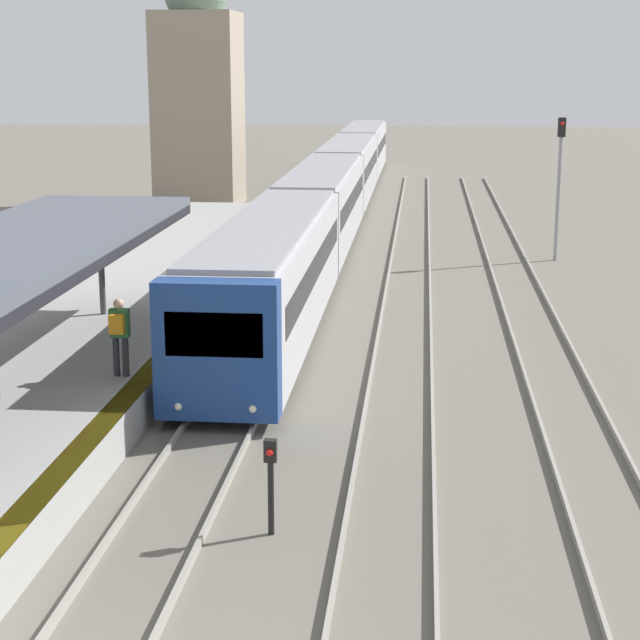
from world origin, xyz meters
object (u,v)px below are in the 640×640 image
train_near (336,184)px  signal_mast_far (559,172)px  signal_post_near (271,475)px  person_on_platform (119,331)px

train_near → signal_mast_far: signal_mast_far is taller
signal_post_near → signal_mast_far: 26.15m
train_near → signal_post_near: train_near is taller
person_on_platform → train_near: size_ratio=0.03×
person_on_platform → signal_mast_far: 22.53m
signal_post_near → signal_mast_far: (7.31, 25.00, 2.33)m
person_on_platform → signal_post_near: (3.96, -5.55, -0.84)m
signal_post_near → signal_mast_far: signal_mast_far is taller
person_on_platform → train_near: bearing=85.6°
signal_post_near → signal_mast_far: size_ratio=0.30×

